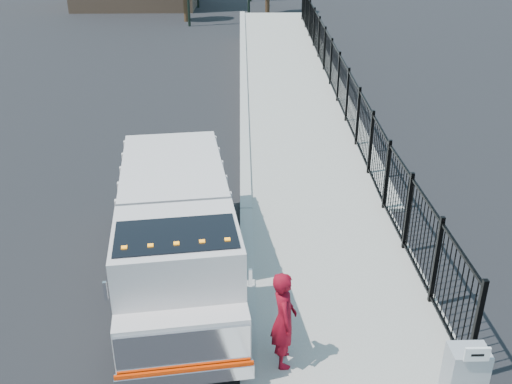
{
  "coord_description": "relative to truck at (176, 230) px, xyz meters",
  "views": [
    {
      "loc": [
        -0.07,
        -9.02,
        6.83
      ],
      "look_at": [
        0.21,
        2.0,
        1.56
      ],
      "focal_mm": 40.0,
      "sensor_mm": 36.0,
      "label": 1
    }
  ],
  "objects": [
    {
      "name": "ground",
      "position": [
        1.4,
        -0.86,
        -1.3
      ],
      "size": [
        120.0,
        120.0,
        0.0
      ],
      "primitive_type": "plane",
      "color": "black",
      "rests_on": "ground"
    },
    {
      "name": "sidewalk",
      "position": [
        3.33,
        -2.86,
        -1.24
      ],
      "size": [
        3.55,
        12.0,
        0.12
      ],
      "primitive_type": "cube",
      "color": "#9E998E",
      "rests_on": "ground"
    },
    {
      "name": "curb",
      "position": [
        1.4,
        -2.86,
        -1.22
      ],
      "size": [
        0.3,
        12.0,
        0.16
      ],
      "primitive_type": "cube",
      "color": "#ADAAA3",
      "rests_on": "ground"
    },
    {
      "name": "ramp",
      "position": [
        3.53,
        15.14,
        -1.3
      ],
      "size": [
        3.95,
        24.06,
        3.19
      ],
      "primitive_type": "cube",
      "rotation": [
        0.06,
        0.0,
        0.0
      ],
      "color": "#9E998E",
      "rests_on": "ground"
    },
    {
      "name": "iron_fence",
      "position": [
        4.95,
        11.14,
        -0.4
      ],
      "size": [
        0.1,
        28.0,
        1.8
      ],
      "primitive_type": "cube",
      "color": "black",
      "rests_on": "ground"
    },
    {
      "name": "truck",
      "position": [
        0.0,
        0.0,
        0.0
      ],
      "size": [
        2.99,
        6.94,
        2.3
      ],
      "rotation": [
        0.0,
        0.0,
        0.13
      ],
      "color": "black",
      "rests_on": "ground"
    },
    {
      "name": "worker",
      "position": [
        1.97,
        -2.46,
        -0.3
      ],
      "size": [
        0.46,
        0.66,
        1.74
      ],
      "primitive_type": "imported",
      "rotation": [
        0.0,
        0.0,
        1.63
      ],
      "color": "maroon",
      "rests_on": "sidewalk"
    },
    {
      "name": "utility_cabinet",
      "position": [
        4.5,
        -3.69,
        -0.55
      ],
      "size": [
        0.55,
        0.4,
        1.25
      ],
      "primitive_type": "cube",
      "color": "gray",
      "rests_on": "sidewalk"
    },
    {
      "name": "arrow_sign",
      "position": [
        4.5,
        -3.91,
        0.18
      ],
      "size": [
        0.35,
        0.04,
        0.22
      ],
      "primitive_type": "cube",
      "color": "white",
      "rests_on": "utility_cabinet"
    }
  ]
}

